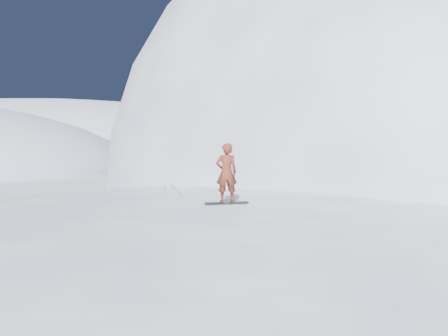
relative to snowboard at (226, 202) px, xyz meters
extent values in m
plane|color=white|center=(-0.91, -0.34, -2.41)|extent=(400.00, 400.00, 0.00)
ellipsoid|color=white|center=(0.09, 2.66, -2.41)|extent=(36.00, 28.00, 4.80)
ellipsoid|color=white|center=(21.09, 25.66, -2.41)|extent=(60.00, 56.00, 56.00)
ellipsoid|color=white|center=(9.09, 19.66, -2.41)|extent=(28.00, 24.00, 18.00)
ellipsoid|color=white|center=(-40.91, 109.66, -2.41)|extent=(140.00, 90.00, 36.00)
ellipsoid|color=white|center=(-4.91, -2.34, -2.41)|extent=(6.00, 5.40, 0.80)
ellipsoid|color=white|center=(4.09, -3.34, -2.41)|extent=(5.00, 4.50, 0.70)
ellipsoid|color=white|center=(-2.91, 5.66, -2.41)|extent=(7.00, 6.30, 1.00)
ellipsoid|color=white|center=(6.09, 3.66, -2.41)|extent=(4.00, 3.60, 0.60)
cube|color=black|center=(0.00, 0.00, 0.00)|extent=(1.49, 0.43, 0.02)
imported|color=maroon|center=(0.00, 0.00, 0.99)|extent=(0.76, 0.54, 1.95)
cube|color=silver|center=(-2.31, 4.62, 0.01)|extent=(0.58, 5.98, 0.04)
cube|color=silver|center=(-1.84, 4.62, 0.01)|extent=(0.90, 5.95, 0.04)
camera|label=1|loc=(-1.15, -13.07, 1.83)|focal=32.00mm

